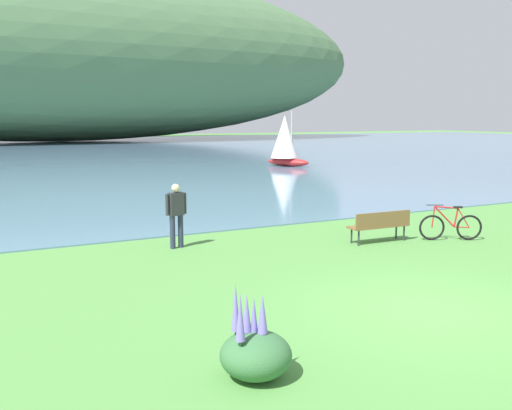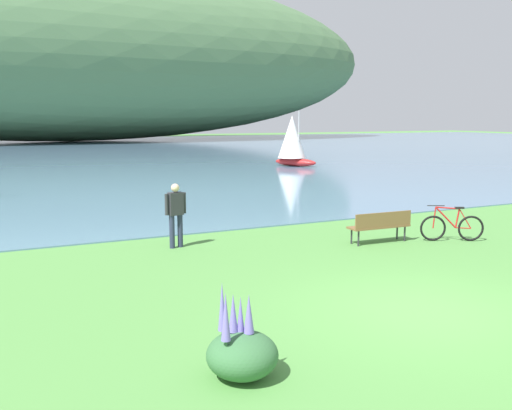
{
  "view_description": "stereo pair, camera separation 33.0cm",
  "coord_description": "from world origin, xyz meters",
  "views": [
    {
      "loc": [
        -7.23,
        -7.26,
        3.44
      ],
      "look_at": [
        -0.12,
        6.67,
        1.0
      ],
      "focal_mm": 39.8,
      "sensor_mm": 36.0,
      "label": 1
    },
    {
      "loc": [
        -6.94,
        -7.41,
        3.44
      ],
      "look_at": [
        -0.12,
        6.67,
        1.0
      ],
      "focal_mm": 39.8,
      "sensor_mm": 36.0,
      "label": 2
    }
  ],
  "objects": [
    {
      "name": "bicycle_leaning_near_bench",
      "position": [
        4.74,
        4.17,
        0.4
      ],
      "size": [
        1.6,
        0.86,
        1.01
      ],
      "color": "black",
      "rests_on": "ground"
    },
    {
      "name": "ground_plane",
      "position": [
        0.0,
        0.0,
        0.0
      ],
      "size": [
        200.0,
        200.0,
        0.0
      ],
      "primitive_type": "plane",
      "color": "#518E42"
    },
    {
      "name": "sailboat_toward_hillside",
      "position": [
        12.5,
        26.94,
        1.83
      ],
      "size": [
        2.62,
        3.28,
        3.8
      ],
      "color": "#B22323",
      "rests_on": "bay_water"
    },
    {
      "name": "person_at_shoreline",
      "position": [
        -2.43,
        6.76,
        0.98
      ],
      "size": [
        0.6,
        0.28,
        1.71
      ],
      "color": "#282D47",
      "rests_on": "ground"
    },
    {
      "name": "distant_hillside",
      "position": [
        4.37,
        75.22,
        12.04
      ],
      "size": [
        93.3,
        28.0,
        24.01
      ],
      "primitive_type": "ellipsoid",
      "color": "#4C7047",
      "rests_on": "bay_water"
    },
    {
      "name": "park_bench_near_camera",
      "position": [
        2.79,
        4.83,
        0.52
      ],
      "size": [
        1.82,
        0.54,
        0.88
      ],
      "color": "brown",
      "rests_on": "ground"
    },
    {
      "name": "bay_water",
      "position": [
        0.0,
        48.17,
        0.02
      ],
      "size": [
        180.0,
        80.0,
        0.04
      ],
      "primitive_type": "cube",
      "color": "#5B7F9E",
      "rests_on": "ground"
    },
    {
      "name": "echium_bush_beside_closest",
      "position": [
        -4.0,
        -0.92,
        0.35
      ],
      "size": [
        0.97,
        0.97,
        1.29
      ],
      "color": "#386B3D",
      "rests_on": "ground"
    }
  ]
}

